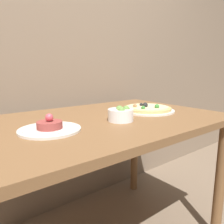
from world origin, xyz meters
The scene contains 5 objects.
back_wall centered at (0.00, 0.99, 1.30)m, with size 8.00×0.05×2.60m.
dining_table centered at (0.00, 0.43, 0.69)m, with size 1.36×0.86×0.79m.
pizza_plate centered at (0.35, 0.41, 0.81)m, with size 0.33×0.33×0.06m.
tartare_plate centered at (-0.30, 0.36, 0.81)m, with size 0.26×0.26×0.07m.
small_bowl centered at (0.05, 0.32, 0.83)m, with size 0.13×0.13×0.08m.
Camera 1 is at (-0.64, -0.49, 1.04)m, focal length 35.00 mm.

